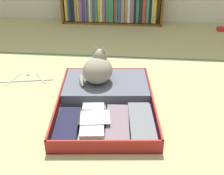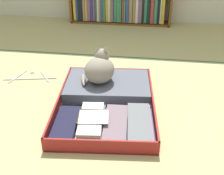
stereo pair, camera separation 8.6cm
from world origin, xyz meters
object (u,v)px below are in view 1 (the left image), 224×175
(open_suitcase, at_px, (106,99))
(clothes_hanger, at_px, (27,79))
(small_red_pouch, at_px, (221,29))
(black_cat, at_px, (98,69))

(open_suitcase, bearing_deg, clothes_hanger, 155.46)
(small_red_pouch, bearing_deg, black_cat, -128.43)
(black_cat, bearing_deg, clothes_hanger, 166.23)
(black_cat, relative_size, small_red_pouch, 2.93)
(clothes_hanger, xyz_separation_m, small_red_pouch, (1.94, 1.49, 0.02))
(black_cat, relative_size, clothes_hanger, 0.67)
(open_suitcase, distance_m, black_cat, 0.25)
(open_suitcase, relative_size, small_red_pouch, 10.08)
(open_suitcase, xyz_separation_m, clothes_hanger, (-0.72, 0.33, -0.04))
(clothes_hanger, distance_m, small_red_pouch, 2.45)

